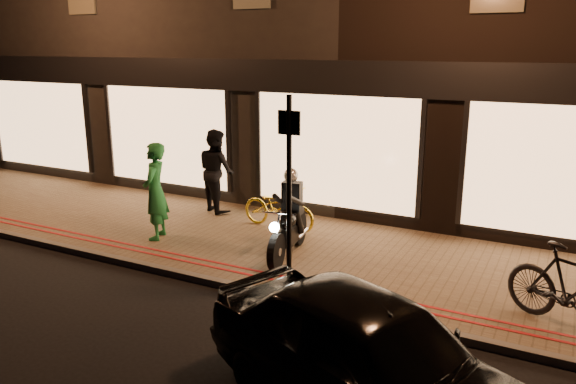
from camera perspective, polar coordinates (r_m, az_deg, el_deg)
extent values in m
plane|color=black|center=(9.08, -5.26, -10.11)|extent=(90.00, 90.00, 0.00)
cube|color=brown|center=(10.66, 0.54, -5.84)|extent=(50.00, 4.00, 0.12)
cube|color=#59544C|center=(9.09, -5.10, -9.66)|extent=(50.00, 0.14, 0.12)
cube|color=#9C0E0E|center=(9.38, -3.79, -8.42)|extent=(50.00, 0.06, 0.01)
cube|color=#9C0E0E|center=(9.54, -3.16, -8.01)|extent=(50.00, 0.06, 0.01)
cube|color=black|center=(19.06, -6.30, 16.00)|extent=(12.00, 10.00, 8.50)
cube|color=black|center=(11.77, 4.96, 11.49)|extent=(48.00, 0.12, 0.70)
cube|color=#F4B67A|center=(17.45, -23.80, 6.28)|extent=(3.60, 0.06, 2.38)
cube|color=#F4B67A|center=(14.26, -12.22, 5.56)|extent=(3.60, 0.06, 2.38)
cube|color=#F4B67A|center=(11.95, 4.77, 4.10)|extent=(3.60, 0.06, 2.38)
cube|color=#F4B67A|center=(11.07, 26.80, 1.69)|extent=(3.60, 0.06, 2.38)
cylinder|color=black|center=(9.47, -1.20, -6.08)|extent=(0.22, 0.65, 0.64)
cylinder|color=black|center=(10.63, 1.12, -3.71)|extent=(0.22, 0.65, 0.64)
cylinder|color=silver|center=(9.47, -1.20, -6.08)|extent=(0.16, 0.16, 0.14)
cylinder|color=silver|center=(10.63, 1.12, -3.71)|extent=(0.16, 0.16, 0.14)
cube|color=black|center=(10.07, 0.12, -4.31)|extent=(0.37, 0.73, 0.30)
ellipsoid|color=black|center=(9.85, -0.12, -2.90)|extent=(0.40, 0.55, 0.29)
cube|color=black|center=(10.25, 0.64, -2.21)|extent=(0.31, 0.58, 0.09)
cylinder|color=silver|center=(9.40, -0.92, -2.18)|extent=(0.60, 0.13, 0.03)
cylinder|color=silver|center=(9.41, -1.11, -4.28)|extent=(0.10, 0.33, 0.71)
sphere|color=white|center=(9.24, -1.40, -3.61)|extent=(0.20, 0.20, 0.17)
cylinder|color=silver|center=(10.48, 1.50, -4.23)|extent=(0.16, 0.55, 0.07)
cube|color=black|center=(10.03, 0.42, -0.50)|extent=(0.37, 0.27, 0.55)
sphere|color=#B3B7BB|center=(9.87, 0.32, 1.71)|extent=(0.30, 0.30, 0.26)
cylinder|color=black|center=(9.78, -1.04, -0.72)|extent=(0.26, 0.60, 0.34)
cylinder|color=black|center=(9.68, 0.75, -0.88)|extent=(0.10, 0.60, 0.34)
cylinder|color=black|center=(10.16, -0.41, -2.94)|extent=(0.23, 0.29, 0.46)
cylinder|color=black|center=(10.08, 1.10, -3.09)|extent=(0.16, 0.28, 0.46)
cylinder|color=black|center=(8.34, 0.11, -0.46)|extent=(0.08, 0.08, 3.00)
cube|color=black|center=(8.12, 0.11, 7.05)|extent=(0.35, 0.03, 0.35)
imported|color=yellow|center=(11.53, -0.96, -1.59)|extent=(1.74, 0.74, 0.89)
imported|color=black|center=(8.34, 27.05, -8.89)|extent=(1.95, 1.37, 1.15)
imported|color=#217C39|center=(11.11, -13.34, 0.06)|extent=(0.68, 0.81, 1.89)
imported|color=black|center=(12.75, -7.30, 2.18)|extent=(1.14, 1.05, 1.88)
imported|color=black|center=(6.07, 8.49, -16.35)|extent=(4.37, 3.02, 1.38)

